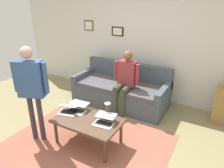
# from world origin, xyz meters

# --- Properties ---
(ground_plane) EXTENTS (7.68, 7.68, 0.00)m
(ground_plane) POSITION_xyz_m (0.00, 0.00, 0.00)
(ground_plane) COLOR #8A7F55
(area_rug) EXTENTS (2.58, 2.10, 0.01)m
(area_rug) POSITION_xyz_m (0.04, 0.09, 0.00)
(area_rug) COLOR #9B5846
(area_rug) RESTS_ON ground_plane
(back_wall) EXTENTS (7.04, 0.11, 2.70)m
(back_wall) POSITION_xyz_m (0.00, -2.20, 1.35)
(back_wall) COLOR silver
(back_wall) RESTS_ON ground_plane
(couch) EXTENTS (2.07, 0.91, 0.88)m
(couch) POSITION_xyz_m (0.22, -1.56, 0.30)
(couch) COLOR #43505C
(couch) RESTS_ON ground_plane
(coffee_table) EXTENTS (1.08, 0.65, 0.45)m
(coffee_table) POSITION_xyz_m (0.04, -0.01, 0.40)
(coffee_table) COLOR brown
(coffee_table) RESTS_ON ground_plane
(laptop_left) EXTENTS (0.34, 0.32, 0.12)m
(laptop_left) POSITION_xyz_m (0.37, -0.16, 0.49)
(laptop_left) COLOR silver
(laptop_left) RESTS_ON coffee_table
(laptop_center) EXTENTS (0.34, 0.34, 0.12)m
(laptop_center) POSITION_xyz_m (-0.25, -0.06, 0.49)
(laptop_center) COLOR silver
(laptop_center) RESTS_ON coffee_table
(laptop_right) EXTENTS (0.36, 0.33, 0.14)m
(laptop_right) POSITION_xyz_m (0.47, -0.04, 0.49)
(laptop_right) COLOR silver
(laptop_right) RESTS_ON coffee_table
(french_press) EXTENTS (0.12, 0.10, 0.28)m
(french_press) POSITION_xyz_m (-0.19, -0.25, 0.57)
(french_press) COLOR #4C3323
(french_press) RESTS_ON coffee_table
(person_standing) EXTENTS (0.56, 0.32, 1.61)m
(person_standing) POSITION_xyz_m (0.85, 0.31, 1.03)
(person_standing) COLOR #38313E
(person_standing) RESTS_ON ground_plane
(person_seated) EXTENTS (0.55, 0.51, 1.28)m
(person_seated) POSITION_xyz_m (0.02, -1.33, 0.73)
(person_seated) COLOR #39442E
(person_seated) RESTS_ON ground_plane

